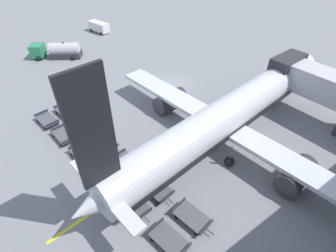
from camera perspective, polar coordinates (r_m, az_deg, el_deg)
The scene contains 17 objects.
ground_plane at distance 40.74m, azimuth 1.54°, elevation 9.58°, with size 500.00×500.00×0.00m, color gray.
airplane at distance 28.58m, azimuth 12.73°, elevation 2.09°, with size 31.28×36.45×14.07m.
fuel_tanker_secondary at distance 51.89m, azimuth -22.65°, elevation 14.84°, with size 6.61×8.43×2.84m.
service_van at distance 61.98m, azimuth -14.83°, elevation 20.16°, with size 5.25×3.12×2.10m.
baggage_dolly_row_near_col_a at distance 35.26m, azimuth -24.83°, elevation 1.23°, with size 3.87×2.27×0.92m.
baggage_dolly_row_near_col_b at distance 32.07m, azimuth -21.74°, elevation -1.89°, with size 3.86×2.13×0.92m.
baggage_dolly_row_near_col_c at distance 29.02m, azimuth -18.03°, elevation -5.83°, with size 3.86×2.12×0.92m.
baggage_dolly_row_near_col_d at distance 26.29m, azimuth -13.17°, elevation -10.55°, with size 3.87×2.20×0.92m.
baggage_dolly_row_near_col_e at distance 23.90m, azimuth -7.53°, elevation -16.56°, with size 3.85×2.08×0.92m.
baggage_dolly_row_near_col_f at distance 22.09m, azimuth 0.24°, elevation -23.51°, with size 3.88×2.32×0.92m.
baggage_dolly_row_mid_a_col_a at distance 35.86m, azimuth -21.34°, elevation 2.98°, with size 3.87×2.23×0.92m.
baggage_dolly_row_mid_a_col_b at distance 32.59m, azimuth -17.95°, elevation -0.10°, with size 3.88×2.31×0.92m.
baggage_dolly_row_mid_a_col_c at distance 29.63m, azimuth -13.80°, elevation -3.72°, with size 3.88×2.37×0.92m.
baggage_dolly_row_mid_a_col_d at distance 27.08m, azimuth -8.92°, elevation -7.91°, with size 3.85×2.08×0.92m.
baggage_dolly_row_mid_a_col_e at distance 24.73m, azimuth -2.58°, elevation -13.41°, with size 3.87×2.24×0.92m.
baggage_dolly_row_mid_a_col_f at distance 23.13m, azimuth 5.25°, elevation -19.13°, with size 3.88×2.33×0.92m.
stand_guidance_stripe at distance 27.42m, azimuth -0.78°, elevation -8.01°, with size 3.79×24.87×0.01m.
Camera 1 is at (28.40, -21.19, 20.11)m, focal length 28.00 mm.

